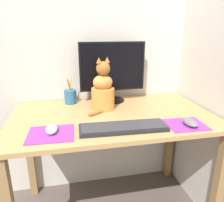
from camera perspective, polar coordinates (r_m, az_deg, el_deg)
The scene contains 11 objects.
wall_back at distance 1.63m, azimuth -2.82°, elevation 18.16°, with size 7.00×0.04×2.50m.
wall_side_right at distance 1.52m, azimuth 25.65°, elevation 16.49°, with size 0.04×7.00×2.50m.
desk at distance 1.39m, azimuth 0.12°, elevation -7.54°, with size 1.23×0.71×0.75m.
monitor at distance 1.54m, azimuth 0.11°, elevation 8.08°, with size 0.46×0.17×0.42m.
keyboard at distance 1.15m, azimuth 2.96°, elevation -6.88°, with size 0.46×0.16×0.02m.
mousepad_left at distance 1.14m, azimuth -15.69°, elevation -8.27°, with size 0.23×0.21×0.00m.
mousepad_right at distance 1.27m, azimuth 18.72°, elevation -5.83°, with size 0.21×0.19×0.00m.
computer_mouse_left at distance 1.15m, azimuth -15.54°, elevation -7.08°, with size 0.06×0.11×0.03m.
computer_mouse_right at distance 1.25m, azimuth 19.78°, elevation -5.28°, with size 0.07×0.11×0.03m.
cat at distance 1.40m, azimuth -2.40°, elevation 2.77°, with size 0.20×0.22×0.34m.
pen_cup at distance 1.56m, azimuth -10.82°, elevation 1.17°, with size 0.08×0.08×0.18m.
Camera 1 is at (-0.26, -1.23, 1.25)m, focal length 35.00 mm.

